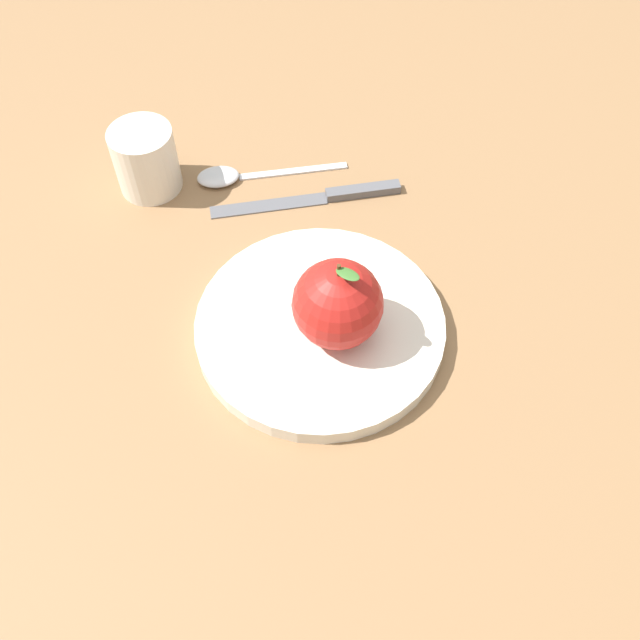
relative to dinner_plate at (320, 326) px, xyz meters
name	(u,v)px	position (x,y,z in m)	size (l,w,h in m)	color
ground_plane	(307,303)	(-0.03, 0.02, -0.01)	(2.40, 2.40, 0.00)	olive
dinner_plate	(320,326)	(0.00, 0.00, 0.00)	(0.24, 0.24, 0.02)	silver
apple	(338,304)	(0.02, 0.00, 0.05)	(0.08, 0.08, 0.10)	#B21E19
cup	(143,158)	(-0.28, 0.02, 0.03)	(0.07, 0.07, 0.08)	silver
knife	(324,197)	(-0.12, 0.14, -0.01)	(0.14, 0.18, 0.01)	#59595E
spoon	(235,175)	(-0.22, 0.09, -0.01)	(0.12, 0.15, 0.01)	silver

